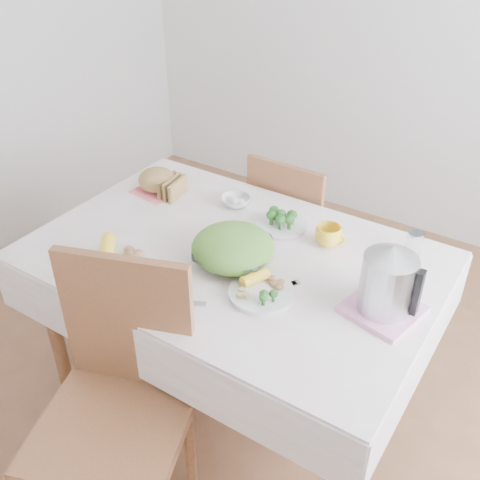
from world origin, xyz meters
The scene contains 19 objects.
floor centered at (0.00, 0.00, 0.00)m, with size 3.60×3.60×0.00m, color brown.
back_wall centered at (0.00, 1.80, 1.35)m, with size 3.60×3.60×0.00m, color silver.
dining_table centered at (0.00, 0.00, 0.38)m, with size 1.40×0.90×0.75m, color brown.
tablecloth centered at (0.00, 0.00, 0.76)m, with size 1.50×1.00×0.01m, color silver.
chair_near centered at (0.00, -0.69, 0.46)m, with size 0.46×0.46×1.02m, color brown.
chair_far centered at (-0.07, 0.72, 0.47)m, with size 0.40×0.40×0.89m, color brown.
salad_bowl centered at (0.03, -0.04, 0.80)m, with size 0.28×0.28×0.07m, color white.
dinner_plate_left centered at (-0.31, -0.31, 0.77)m, with size 0.29×0.29×0.02m, color white.
dinner_plate_right centered at (0.22, -0.15, 0.77)m, with size 0.23×0.23×0.02m, color white.
broccoli_plate centered at (0.06, 0.26, 0.77)m, with size 0.21×0.21×0.02m, color beige.
napkin centered at (-0.55, 0.23, 0.76)m, with size 0.19×0.19×0.00m, color #FF666E.
bread_loaf centered at (-0.55, 0.23, 0.82)m, with size 0.17×0.16×0.10m, color olive.
fruit_bowl centered at (-0.19, 0.31, 0.78)m, with size 0.13×0.13×0.04m, color white.
yellow_mug centered at (0.27, 0.25, 0.80)m, with size 0.10×0.10×0.08m, color yellow.
glass_tumbler centered at (0.57, 0.34, 0.83)m, with size 0.06×0.06×0.11m, color white.
pink_tray centered at (0.59, 0.00, 0.77)m, with size 0.22×0.22×0.02m, color pink.
electric_kettle centered at (0.59, 0.00, 0.88)m, with size 0.17×0.17×0.24m, color #B2B5BA.
fork_right centered at (0.23, -0.12, 0.76)m, with size 0.02×0.21×0.00m, color silver.
knife centered at (0.00, -0.34, 0.76)m, with size 0.02×0.20×0.00m, color silver.
Camera 1 is at (0.96, -1.42, 1.97)m, focal length 42.00 mm.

